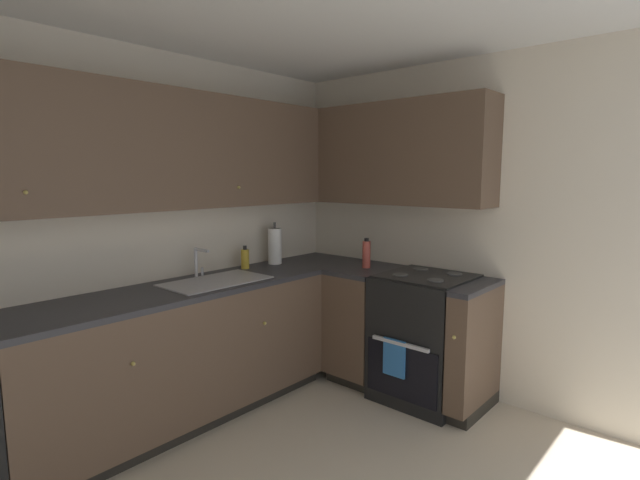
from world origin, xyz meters
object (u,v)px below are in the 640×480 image
Objects in this scene: soap_bottle at (245,259)px; oil_bottle at (366,254)px; paper_towel_roll at (275,246)px; oven_range at (425,336)px.

soap_bottle is 0.94m from oil_bottle.
paper_towel_roll is 0.75m from oil_bottle.
oil_bottle is at bearing 92.01° from oven_range.
oil_bottle is at bearing -62.03° from paper_towel_roll.
soap_bottle is 0.31m from paper_towel_roll.
oven_range is at bearing -61.04° from soap_bottle.
soap_bottle is at bearing 133.54° from oil_bottle.
soap_bottle is (-0.67, 1.21, 0.52)m from oven_range.
paper_towel_roll is at bearing 117.97° from oil_bottle.
paper_towel_roll reaches higher than oil_bottle.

